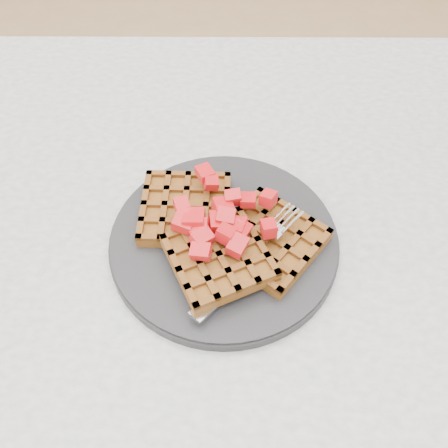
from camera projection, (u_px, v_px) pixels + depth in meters
name	position (u px, v px, depth m)	size (l,w,h in m)	color
ground	(278.00, 416.00, 1.19)	(4.00, 4.00, 0.00)	tan
table	(317.00, 277.00, 0.68)	(1.20, 0.80, 0.75)	beige
plate	(224.00, 241.00, 0.57)	(0.26, 0.26, 0.02)	black
waffles	(224.00, 234.00, 0.55)	(0.22, 0.19, 0.03)	brown
strawberry_pile	(224.00, 216.00, 0.54)	(0.15, 0.15, 0.02)	#A60008
fork	(255.00, 259.00, 0.54)	(0.02, 0.18, 0.02)	silver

